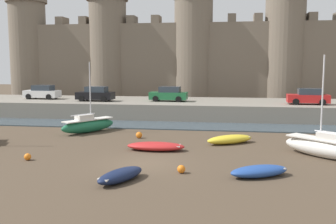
{
  "coord_description": "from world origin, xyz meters",
  "views": [
    {
      "loc": [
        4.73,
        -22.28,
        5.9
      ],
      "look_at": [
        0.67,
        4.66,
        2.5
      ],
      "focal_mm": 42.0,
      "sensor_mm": 36.0,
      "label": 1
    }
  ],
  "objects_px": {
    "rowboat_foreground_centre": "(259,171)",
    "mooring_buoy_near_shore": "(139,135)",
    "sailboat_midflat_left": "(88,125)",
    "mooring_buoy_near_channel": "(181,169)",
    "car_quay_west": "(169,94)",
    "car_quay_centre_east": "(96,94)",
    "sailboat_foreground_right": "(324,147)",
    "car_quay_centre_west": "(42,92)",
    "rowboat_near_channel_left": "(156,146)",
    "mooring_buoy_mid_mud": "(28,157)",
    "car_quay_east": "(308,97)",
    "rowboat_near_channel_right": "(230,139)",
    "rowboat_midflat_right": "(121,175)"
  },
  "relations": [
    {
      "from": "rowboat_near_channel_right",
      "to": "mooring_buoy_near_channel",
      "type": "xyz_separation_m",
      "value": [
        -2.63,
        -8.3,
        -0.12
      ]
    },
    {
      "from": "sailboat_foreground_right",
      "to": "rowboat_near_channel_left",
      "type": "xyz_separation_m",
      "value": [
        -10.83,
        0.4,
        -0.38
      ]
    },
    {
      "from": "sailboat_midflat_left",
      "to": "car_quay_centre_west",
      "type": "height_order",
      "value": "sailboat_midflat_left"
    },
    {
      "from": "car_quay_centre_west",
      "to": "mooring_buoy_near_channel",
      "type": "bearing_deg",
      "value": -50.03
    },
    {
      "from": "mooring_buoy_mid_mud",
      "to": "rowboat_foreground_centre",
      "type": "bearing_deg",
      "value": -6.19
    },
    {
      "from": "sailboat_foreground_right",
      "to": "car_quay_west",
      "type": "distance_m",
      "value": 21.39
    },
    {
      "from": "rowboat_midflat_right",
      "to": "mooring_buoy_mid_mud",
      "type": "height_order",
      "value": "rowboat_midflat_right"
    },
    {
      "from": "car_quay_east",
      "to": "mooring_buoy_mid_mud",
      "type": "bearing_deg",
      "value": -135.88
    },
    {
      "from": "mooring_buoy_near_channel",
      "to": "car_quay_west",
      "type": "distance_m",
      "value": 22.62
    },
    {
      "from": "mooring_buoy_near_channel",
      "to": "car_quay_centre_east",
      "type": "relative_size",
      "value": 0.11
    },
    {
      "from": "car_quay_west",
      "to": "mooring_buoy_near_channel",
      "type": "bearing_deg",
      "value": -79.82
    },
    {
      "from": "sailboat_foreground_right",
      "to": "rowboat_foreground_centre",
      "type": "height_order",
      "value": "sailboat_foreground_right"
    },
    {
      "from": "rowboat_midflat_right",
      "to": "mooring_buoy_near_channel",
      "type": "xyz_separation_m",
      "value": [
        2.84,
        1.93,
        -0.11
      ]
    },
    {
      "from": "rowboat_midflat_right",
      "to": "car_quay_east",
      "type": "bearing_deg",
      "value": 59.69
    },
    {
      "from": "mooring_buoy_near_channel",
      "to": "car_quay_centre_east",
      "type": "height_order",
      "value": "car_quay_centre_east"
    },
    {
      "from": "car_quay_west",
      "to": "sailboat_midflat_left",
      "type": "bearing_deg",
      "value": -116.23
    },
    {
      "from": "rowboat_foreground_centre",
      "to": "mooring_buoy_near_shore",
      "type": "relative_size",
      "value": 6.87
    },
    {
      "from": "rowboat_midflat_right",
      "to": "sailboat_foreground_right",
      "type": "height_order",
      "value": "sailboat_foreground_right"
    },
    {
      "from": "car_quay_east",
      "to": "car_quay_centre_west",
      "type": "xyz_separation_m",
      "value": [
        -29.62,
        1.76,
        0.0
      ]
    },
    {
      "from": "sailboat_foreground_right",
      "to": "car_quay_centre_west",
      "type": "relative_size",
      "value": 1.54
    },
    {
      "from": "rowboat_near_channel_right",
      "to": "car_quay_centre_west",
      "type": "xyz_separation_m",
      "value": [
        -21.7,
        14.44,
        2.16
      ]
    },
    {
      "from": "car_quay_centre_west",
      "to": "sailboat_midflat_left",
      "type": "bearing_deg",
      "value": -49.67
    },
    {
      "from": "mooring_buoy_near_channel",
      "to": "car_quay_east",
      "type": "bearing_deg",
      "value": 63.29
    },
    {
      "from": "rowboat_foreground_centre",
      "to": "car_quay_centre_west",
      "type": "height_order",
      "value": "car_quay_centre_west"
    },
    {
      "from": "sailboat_foreground_right",
      "to": "rowboat_near_channel_left",
      "type": "bearing_deg",
      "value": 177.88
    },
    {
      "from": "rowboat_foreground_centre",
      "to": "mooring_buoy_near_channel",
      "type": "bearing_deg",
      "value": 179.05
    },
    {
      "from": "sailboat_foreground_right",
      "to": "car_quay_east",
      "type": "height_order",
      "value": "sailboat_foreground_right"
    },
    {
      "from": "car_quay_centre_east",
      "to": "sailboat_midflat_left",
      "type": "bearing_deg",
      "value": -74.78
    },
    {
      "from": "rowboat_foreground_centre",
      "to": "sailboat_midflat_left",
      "type": "distance_m",
      "value": 17.59
    },
    {
      "from": "rowboat_foreground_centre",
      "to": "sailboat_midflat_left",
      "type": "bearing_deg",
      "value": 139.81
    },
    {
      "from": "rowboat_foreground_centre",
      "to": "car_quay_centre_west",
      "type": "relative_size",
      "value": 0.83
    },
    {
      "from": "mooring_buoy_near_channel",
      "to": "car_quay_centre_east",
      "type": "xyz_separation_m",
      "value": [
        -12.03,
        21.18,
        2.28
      ]
    },
    {
      "from": "mooring_buoy_near_channel",
      "to": "car_quay_west",
      "type": "bearing_deg",
      "value": 100.18
    },
    {
      "from": "rowboat_foreground_centre",
      "to": "rowboat_near_channel_right",
      "type": "xyz_separation_m",
      "value": [
        -1.47,
        8.37,
        0.02
      ]
    },
    {
      "from": "mooring_buoy_near_shore",
      "to": "car_quay_centre_east",
      "type": "distance_m",
      "value": 14.2
    },
    {
      "from": "rowboat_near_channel_left",
      "to": "mooring_buoy_near_shore",
      "type": "relative_size",
      "value": 7.84
    },
    {
      "from": "rowboat_midflat_right",
      "to": "car_quay_centre_west",
      "type": "height_order",
      "value": "car_quay_centre_west"
    },
    {
      "from": "car_quay_centre_west",
      "to": "car_quay_west",
      "type": "bearing_deg",
      "value": -2.24
    },
    {
      "from": "sailboat_foreground_right",
      "to": "car_quay_centre_east",
      "type": "height_order",
      "value": "sailboat_foreground_right"
    },
    {
      "from": "car_quay_centre_west",
      "to": "rowboat_near_channel_right",
      "type": "bearing_deg",
      "value": -33.64
    },
    {
      "from": "sailboat_midflat_left",
      "to": "car_quay_east",
      "type": "distance_m",
      "value": 22.21
    },
    {
      "from": "sailboat_foreground_right",
      "to": "mooring_buoy_near_channel",
      "type": "bearing_deg",
      "value": -150.18
    },
    {
      "from": "mooring_buoy_mid_mud",
      "to": "car_quay_east",
      "type": "bearing_deg",
      "value": 44.12
    },
    {
      "from": "mooring_buoy_near_shore",
      "to": "car_quay_east",
      "type": "distance_m",
      "value": 19.11
    },
    {
      "from": "mooring_buoy_near_shore",
      "to": "car_quay_centre_east",
      "type": "xyz_separation_m",
      "value": [
        -7.58,
        11.8,
        2.25
      ]
    },
    {
      "from": "sailboat_midflat_left",
      "to": "car_quay_centre_east",
      "type": "bearing_deg",
      "value": 105.22
    },
    {
      "from": "rowboat_near_channel_left",
      "to": "mooring_buoy_mid_mud",
      "type": "xyz_separation_m",
      "value": [
        -7.26,
        -3.84,
        -0.09
      ]
    },
    {
      "from": "mooring_buoy_near_shore",
      "to": "car_quay_centre_west",
      "type": "distance_m",
      "value": 19.93
    },
    {
      "from": "rowboat_foreground_centre",
      "to": "mooring_buoy_mid_mud",
      "type": "xyz_separation_m",
      "value": [
        -13.72,
        1.49,
        -0.1
      ]
    },
    {
      "from": "sailboat_foreground_right",
      "to": "sailboat_midflat_left",
      "type": "distance_m",
      "value": 18.93
    }
  ]
}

